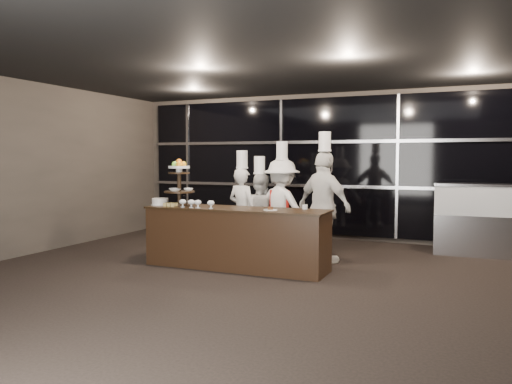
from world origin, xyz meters
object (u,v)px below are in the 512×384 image
at_px(chef_c, 282,207).
at_px(chef_d, 324,206).
at_px(chef_b, 259,213).
at_px(display_stand, 179,179).
at_px(layer_cake, 160,202).
at_px(buffet_counter, 236,238).
at_px(display_case, 474,215).
at_px(chef_a, 242,209).

height_order(chef_c, chef_d, chef_d).
bearing_deg(chef_b, display_stand, -126.86).
distance_m(layer_cake, chef_c, 2.04).
xyz_separation_m(buffet_counter, chef_d, (1.12, 0.89, 0.44)).
xyz_separation_m(display_stand, chef_d, (2.12, 0.90, -0.43)).
xyz_separation_m(display_case, chef_c, (-3.02, -1.39, 0.15)).
bearing_deg(chef_d, chef_c, 161.74).
bearing_deg(buffet_counter, display_stand, -179.99).
relative_size(buffet_counter, display_stand, 3.81).
bearing_deg(chef_d, buffet_counter, -141.48).
bearing_deg(layer_cake, chef_a, 47.24).
bearing_deg(chef_a, buffet_counter, -70.03).
bearing_deg(chef_d, chef_b, 167.01).
bearing_deg(layer_cake, buffet_counter, 2.15).
distance_m(buffet_counter, chef_c, 1.26).
height_order(buffet_counter, chef_a, chef_a).
xyz_separation_m(layer_cake, chef_d, (2.46, 0.94, -0.06)).
xyz_separation_m(buffet_counter, chef_b, (-0.11, 1.18, 0.26)).
bearing_deg(chef_a, chef_d, -3.96).
xyz_separation_m(buffet_counter, display_stand, (-1.00, -0.00, 0.87)).
relative_size(display_stand, chef_c, 0.38).
bearing_deg(layer_cake, chef_b, 45.33).
bearing_deg(chef_b, buffet_counter, -84.44).
distance_m(buffet_counter, chef_a, 1.11).
relative_size(chef_a, chef_d, 0.86).
bearing_deg(display_stand, chef_a, 57.43).
bearing_deg(chef_a, display_stand, -122.57).
distance_m(chef_a, chef_c, 0.69).
height_order(display_stand, chef_a, chef_a).
relative_size(buffet_counter, display_case, 2.19).
height_order(layer_cake, display_case, display_case).
xyz_separation_m(buffet_counter, layer_cake, (-1.33, -0.05, 0.51)).
bearing_deg(display_case, chef_d, -142.99).
xyz_separation_m(chef_a, chef_d, (1.49, -0.10, 0.12)).
bearing_deg(layer_cake, chef_d, 21.04).
relative_size(display_case, chef_d, 0.62).
relative_size(display_case, chef_a, 0.72).
bearing_deg(chef_d, display_stand, -157.15).
bearing_deg(display_case, buffet_counter, -142.48).
xyz_separation_m(chef_c, chef_d, (0.82, -0.27, 0.07)).
height_order(display_stand, chef_d, chef_d).
distance_m(chef_b, chef_c, 0.44).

